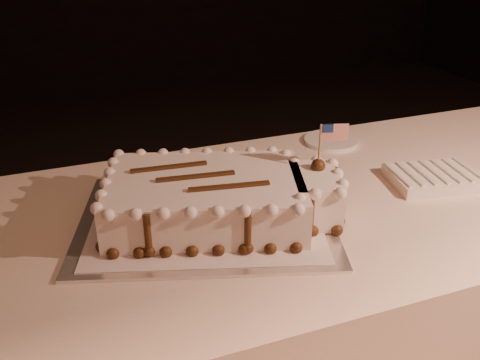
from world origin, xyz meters
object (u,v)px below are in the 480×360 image
object	(u,v)px
banquet_table	(312,318)
side_plate	(331,141)
sheet_cake	(219,198)
napkin_stack	(433,178)
cake_board	(207,220)

from	to	relation	value
banquet_table	side_plate	xyz separation A→B (m)	(0.19, 0.30, 0.38)
sheet_cake	napkin_stack	size ratio (longest dim) A/B	2.32
sheet_cake	side_plate	size ratio (longest dim) A/B	3.50
banquet_table	napkin_stack	bearing A→B (deg)	-5.27
napkin_stack	side_plate	bearing A→B (deg)	109.30
napkin_stack	side_plate	world-z (taller)	napkin_stack
sheet_cake	banquet_table	bearing A→B (deg)	3.07
cake_board	napkin_stack	world-z (taller)	napkin_stack
banquet_table	napkin_stack	world-z (taller)	napkin_stack
sheet_cake	napkin_stack	xyz separation A→B (m)	(0.57, -0.01, -0.04)
cake_board	sheet_cake	world-z (taller)	sheet_cake
banquet_table	napkin_stack	xyz separation A→B (m)	(0.30, -0.03, 0.39)
banquet_table	cake_board	size ratio (longest dim) A/B	4.29
banquet_table	cake_board	bearing A→B (deg)	-178.92
cake_board	side_plate	world-z (taller)	side_plate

